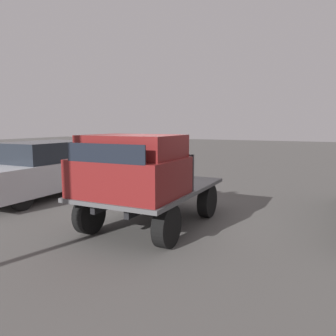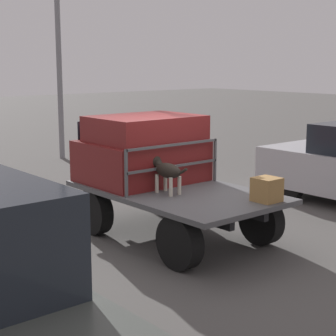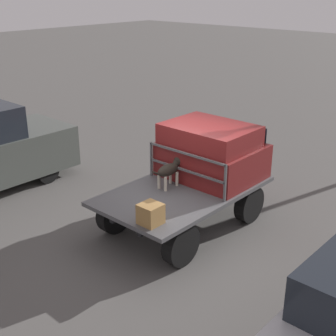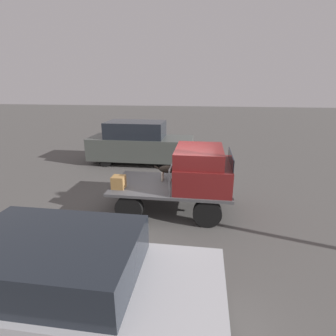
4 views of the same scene
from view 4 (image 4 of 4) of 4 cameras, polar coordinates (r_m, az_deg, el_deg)
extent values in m
plane|color=#514F4C|center=(8.32, 0.74, -8.94)|extent=(80.00, 80.00, 0.00)
cylinder|color=black|center=(8.90, 8.51, -4.51)|extent=(0.79, 0.24, 0.79)
cylinder|color=black|center=(7.31, 8.54, -9.69)|extent=(0.79, 0.24, 0.79)
cylinder|color=black|center=(9.13, -5.41, -3.82)|extent=(0.79, 0.24, 0.79)
cylinder|color=black|center=(7.58, -8.44, -8.63)|extent=(0.79, 0.24, 0.79)
cube|color=black|center=(8.37, 1.07, -3.70)|extent=(3.25, 0.10, 0.18)
cube|color=black|center=(7.71, 0.42, -5.66)|extent=(3.25, 0.10, 0.18)
cube|color=#4C4C4F|center=(7.99, 0.77, -3.78)|extent=(3.54, 2.07, 0.08)
cube|color=maroon|center=(7.80, 7.53, -1.38)|extent=(1.59, 1.95, 0.72)
cube|color=maroon|center=(7.63, 6.81, 2.76)|extent=(1.35, 1.79, 0.44)
cube|color=black|center=(7.68, 13.54, 1.99)|extent=(0.02, 1.60, 0.33)
cube|color=#4C4C4F|center=(8.74, 1.95, 1.03)|extent=(0.04, 0.04, 0.75)
cube|color=#4C4C4F|center=(6.95, 0.27, -3.49)|extent=(0.04, 0.04, 0.75)
cube|color=#4C4C4F|center=(7.73, 1.22, 1.53)|extent=(0.04, 1.91, 0.04)
cube|color=#4C4C4F|center=(7.84, 1.21, -0.97)|extent=(0.04, 1.91, 0.04)
cylinder|color=beige|center=(8.27, 1.27, -1.62)|extent=(0.06, 0.06, 0.30)
cylinder|color=beige|center=(8.11, 1.12, -2.03)|extent=(0.06, 0.06, 0.30)
cylinder|color=beige|center=(8.32, -1.10, -1.51)|extent=(0.06, 0.06, 0.30)
cylinder|color=beige|center=(8.15, -1.29, -1.92)|extent=(0.06, 0.06, 0.30)
ellipsoid|color=black|center=(8.14, 0.00, -0.28)|extent=(0.56, 0.24, 0.24)
sphere|color=beige|center=(8.13, 1.07, -0.60)|extent=(0.11, 0.11, 0.11)
cylinder|color=black|center=(8.09, 1.66, 0.09)|extent=(0.17, 0.13, 0.16)
sphere|color=black|center=(8.07, 2.43, 0.34)|extent=(0.22, 0.22, 0.22)
cone|color=beige|center=(8.06, 3.09, 0.20)|extent=(0.12, 0.12, 0.12)
cone|color=black|center=(8.10, 2.40, 1.11)|extent=(0.06, 0.08, 0.10)
cone|color=black|center=(7.98, 2.32, 0.86)|extent=(0.06, 0.08, 0.10)
cylinder|color=black|center=(8.18, -2.26, -0.02)|extent=(0.24, 0.04, 0.16)
cube|color=olive|center=(7.76, -10.70, -3.03)|extent=(0.36, 0.36, 0.36)
cylinder|color=black|center=(5.12, 0.60, -24.46)|extent=(0.60, 0.20, 0.60)
cylinder|color=black|center=(6.08, -28.66, -19.22)|extent=(0.60, 0.20, 0.60)
cube|color=#B7B7BC|center=(4.67, -20.22, -24.81)|extent=(4.56, 1.90, 0.82)
cube|color=#1E232B|center=(4.34, -24.04, -17.06)|extent=(2.51, 1.71, 0.60)
cylinder|color=black|center=(13.49, 1.40, 3.03)|extent=(0.60, 0.20, 0.60)
cylinder|color=black|center=(11.98, 0.53, 1.11)|extent=(0.60, 0.20, 0.60)
cylinder|color=black|center=(14.17, -11.11, 3.41)|extent=(0.60, 0.20, 0.60)
cylinder|color=black|center=(12.74, -13.37, 1.64)|extent=(0.60, 0.20, 0.60)
cube|color=#474C47|center=(12.89, -5.84, 4.41)|extent=(4.98, 1.86, 1.04)
cube|color=#1E232B|center=(12.77, -7.06, 8.35)|extent=(2.74, 1.67, 0.75)
camera|label=1|loc=(12.07, 34.06, 7.44)|focal=35.00mm
camera|label=2|loc=(15.36, -22.89, 13.30)|focal=60.00mm
camera|label=3|loc=(7.78, -71.12, 13.33)|focal=50.00mm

